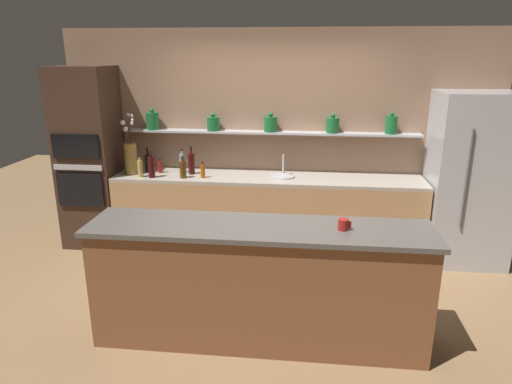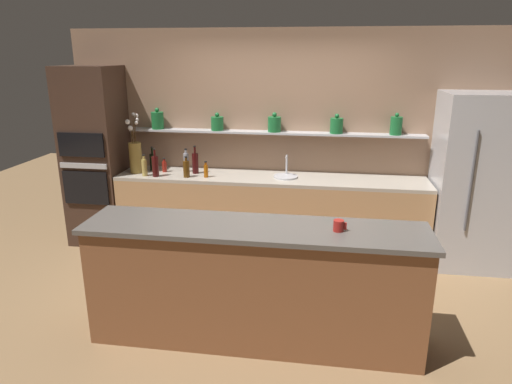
% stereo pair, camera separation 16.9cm
% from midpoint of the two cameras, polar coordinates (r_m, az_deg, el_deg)
% --- Properties ---
extents(ground_plane, '(12.00, 12.00, 0.00)m').
position_cam_midpoint_polar(ground_plane, '(4.58, 2.09, -13.43)').
color(ground_plane, olive).
extents(back_wall_unit, '(5.20, 0.28, 2.60)m').
position_cam_midpoint_polar(back_wall_unit, '(5.63, 4.09, 6.59)').
color(back_wall_unit, '#937056').
rests_on(back_wall_unit, ground_plane).
extents(back_counter_unit, '(3.64, 0.62, 0.92)m').
position_cam_midpoint_polar(back_counter_unit, '(5.52, 2.63, -2.71)').
color(back_counter_unit, tan).
rests_on(back_counter_unit, ground_plane).
extents(island_counter, '(2.73, 0.61, 1.02)m').
position_cam_midpoint_polar(island_counter, '(3.80, 1.07, -11.42)').
color(island_counter, brown).
rests_on(island_counter, ground_plane).
extents(refrigerator, '(0.86, 0.73, 1.93)m').
position_cam_midpoint_polar(refrigerator, '(5.58, 26.51, 1.12)').
color(refrigerator, '#B7B7BC').
rests_on(refrigerator, ground_plane).
extents(oven_tower, '(0.66, 0.64, 2.18)m').
position_cam_midpoint_polar(oven_tower, '(5.96, -18.60, 4.18)').
color(oven_tower, '#3D281E').
rests_on(oven_tower, ground_plane).
extents(flower_vase, '(0.15, 0.19, 0.72)m').
position_cam_midpoint_polar(flower_vase, '(5.68, -14.02, 4.54)').
color(flower_vase, olive).
rests_on(flower_vase, back_counter_unit).
extents(sink_fixture, '(0.28, 0.28, 0.25)m').
position_cam_midpoint_polar(sink_fixture, '(5.37, 4.64, 2.11)').
color(sink_fixture, '#B7B7BC').
rests_on(sink_fixture, back_counter_unit).
extents(bottle_wine_0, '(0.07, 0.07, 0.30)m').
position_cam_midpoint_polar(bottle_wine_0, '(5.77, -11.96, 3.72)').
color(bottle_wine_0, black).
rests_on(bottle_wine_0, back_counter_unit).
extents(bottle_spirit_1, '(0.06, 0.06, 0.26)m').
position_cam_midpoint_polar(bottle_spirit_1, '(5.53, -12.93, 3.06)').
color(bottle_spirit_1, tan).
rests_on(bottle_spirit_1, back_counter_unit).
extents(bottle_sauce_2, '(0.06, 0.06, 0.17)m').
position_cam_midpoint_polar(bottle_sauce_2, '(5.68, -10.55, 3.20)').
color(bottle_sauce_2, maroon).
rests_on(bottle_sauce_2, back_counter_unit).
extents(bottle_sauce_3, '(0.05, 0.05, 0.19)m').
position_cam_midpoint_polar(bottle_sauce_3, '(5.36, -5.38, 2.69)').
color(bottle_sauce_3, '#9E4C0A').
rests_on(bottle_sauce_3, back_counter_unit).
extents(bottle_spirit_4, '(0.07, 0.07, 0.25)m').
position_cam_midpoint_polar(bottle_spirit_4, '(5.38, -7.81, 2.90)').
color(bottle_spirit_4, '#4C2D0C').
rests_on(bottle_spirit_4, back_counter_unit).
extents(bottle_wine_5, '(0.08, 0.08, 0.33)m').
position_cam_midpoint_polar(bottle_wine_5, '(5.47, -11.61, 3.20)').
color(bottle_wine_5, '#380C0C').
rests_on(bottle_wine_5, back_counter_unit).
extents(bottle_wine_6, '(0.08, 0.08, 0.34)m').
position_cam_midpoint_polar(bottle_wine_6, '(5.54, -6.74, 3.63)').
color(bottle_wine_6, '#380C0C').
rests_on(bottle_wine_6, back_counter_unit).
extents(bottle_spirit_7, '(0.06, 0.06, 0.29)m').
position_cam_midpoint_polar(bottle_spirit_7, '(5.63, -7.87, 3.75)').
color(bottle_spirit_7, gray).
rests_on(bottle_spirit_7, back_counter_unit).
extents(coffee_mug, '(0.10, 0.08, 0.09)m').
position_cam_midpoint_polar(coffee_mug, '(3.54, 11.65, -4.15)').
color(coffee_mug, maroon).
rests_on(coffee_mug, island_counter).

